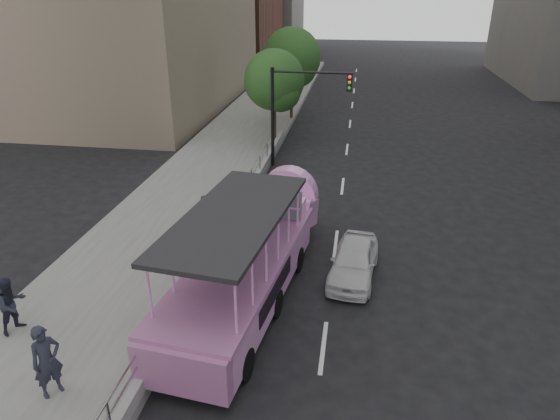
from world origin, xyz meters
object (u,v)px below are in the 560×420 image
object	(u,v)px
duck_boat	(252,256)
parking_sign	(234,211)
street_tree_far	(293,60)
car	(354,261)
street_tree_near	(276,83)
traffic_signal	(295,102)
pedestrian_far	(206,214)
pedestrian_near	(47,361)
pedestrian_mid	(12,304)

from	to	relation	value
duck_boat	parking_sign	xyz separation A→B (m)	(-1.17, 2.55, 0.34)
parking_sign	street_tree_far	bearing A→B (deg)	91.34
car	street_tree_near	xyz separation A→B (m)	(-5.00, 14.17, 3.21)
duck_boat	car	distance (m)	3.50
duck_boat	street_tree_far	size ratio (longest dim) A/B	1.59
traffic_signal	pedestrian_far	bearing A→B (deg)	-104.00
duck_boat	pedestrian_near	size ratio (longest dim) A/B	5.49
street_tree_far	duck_boat	bearing A→B (deg)	-85.70
parking_sign	street_tree_near	world-z (taller)	street_tree_near
pedestrian_near	pedestrian_far	distance (m)	8.63
traffic_signal	duck_boat	bearing A→B (deg)	-88.96
traffic_signal	street_tree_near	world-z (taller)	street_tree_near
car	pedestrian_near	size ratio (longest dim) A/B	1.93
parking_sign	street_tree_far	distance (m)	19.13
pedestrian_far	street_tree_near	bearing A→B (deg)	11.77
car	pedestrian_mid	bearing A→B (deg)	-146.19
pedestrian_mid	traffic_signal	world-z (taller)	traffic_signal
pedestrian_far	street_tree_far	world-z (taller)	street_tree_far
duck_boat	street_tree_far	world-z (taller)	street_tree_far
pedestrian_near	duck_boat	bearing A→B (deg)	-0.72
street_tree_far	pedestrian_near	bearing A→B (deg)	-94.25
parking_sign	traffic_signal	distance (m)	9.74
pedestrian_mid	pedestrian_far	bearing A→B (deg)	-7.33
pedestrian_near	street_tree_near	bearing A→B (deg)	28.15
street_tree_near	traffic_signal	bearing A→B (deg)	-65.02
pedestrian_near	street_tree_near	size ratio (longest dim) A/B	0.33
pedestrian_near	parking_sign	size ratio (longest dim) A/B	0.75
pedestrian_far	parking_sign	distance (m)	1.49
pedestrian_near	pedestrian_mid	distance (m)	3.06
pedestrian_far	car	bearing A→B (deg)	-93.45
pedestrian_near	pedestrian_far	size ratio (longest dim) A/B	1.22
pedestrian_near	street_tree_far	bearing A→B (deg)	28.83
parking_sign	street_tree_far	xyz separation A→B (m)	(-0.44, 18.93, 2.73)
traffic_signal	street_tree_near	distance (m)	3.80
pedestrian_mid	street_tree_near	size ratio (longest dim) A/B	0.29
traffic_signal	street_tree_far	world-z (taller)	street_tree_far
parking_sign	street_tree_near	size ratio (longest dim) A/B	0.43
parking_sign	street_tree_far	world-z (taller)	street_tree_far
duck_boat	pedestrian_far	bearing A→B (deg)	127.76
traffic_signal	street_tree_near	bearing A→B (deg)	114.98
street_tree_near	street_tree_far	xyz separation A→B (m)	(0.20, 6.00, 0.49)
car	street_tree_near	distance (m)	15.37
street_tree_far	street_tree_near	bearing A→B (deg)	-91.91
pedestrian_near	street_tree_far	size ratio (longest dim) A/B	0.29
pedestrian_far	duck_boat	bearing A→B (deg)	-127.57
traffic_signal	street_tree_far	xyz separation A→B (m)	(-1.40, 9.43, 0.81)
pedestrian_far	traffic_signal	xyz separation A→B (m)	(2.22, 8.90, 2.43)
car	traffic_signal	xyz separation A→B (m)	(-3.41, 10.74, 2.89)
pedestrian_mid	pedestrian_far	distance (m)	7.41
street_tree_far	pedestrian_mid	bearing A→B (deg)	-99.82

